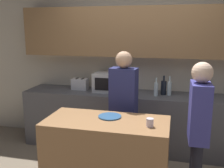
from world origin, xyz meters
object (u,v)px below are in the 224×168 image
microwave (111,82)px  bottle_1 (164,87)px  toaster (80,84)px  plate_on_island (110,116)px  bottle_0 (156,89)px  bottle_2 (169,88)px  cup_0 (150,122)px  person_center (198,125)px  person_left (123,102)px

microwave → bottle_1: (0.83, -0.02, -0.04)m
toaster → plate_on_island: (0.82, -1.24, -0.07)m
plate_on_island → bottle_0: bearing=68.9°
bottle_2 → cup_0: bottle_2 is taller
bottle_0 → person_center: 1.30m
bottle_1 → plate_on_island: (-0.53, -1.21, -0.09)m
bottle_0 → person_center: (0.52, -1.19, -0.08)m
toaster → bottle_0: size_ratio=0.94×
toaster → person_left: size_ratio=0.16×
cup_0 → person_left: size_ratio=0.05×
microwave → plate_on_island: size_ratio=2.00×
toaster → cup_0: bearing=-47.9°
toaster → person_center: 2.20m
plate_on_island → bottle_1: bearing=66.4°
cup_0 → person_left: 0.77m
bottle_2 → person_center: 1.33m
person_left → person_center: 1.05m
person_left → plate_on_island: bearing=89.6°
plate_on_island → person_center: person_center is taller
microwave → person_center: person_center is taller
bottle_0 → person_left: (-0.37, -0.63, -0.05)m
microwave → bottle_0: 0.73m
microwave → plate_on_island: (0.30, -1.24, -0.13)m
toaster → bottle_1: 1.35m
plate_on_island → cup_0: 0.50m
bottle_1 → person_left: size_ratio=0.18×
bottle_0 → plate_on_island: size_ratio=1.06×
microwave → bottle_1: bearing=-1.6°
cup_0 → person_left: person_left is taller
bottle_0 → person_center: size_ratio=0.18×
person_left → person_center: bearing=154.6°
microwave → person_left: 0.85m
bottle_2 → plate_on_island: (-0.62, -1.20, -0.09)m
bottle_0 → person_left: size_ratio=0.17×
bottle_2 → cup_0: bearing=-96.3°
person_left → cup_0: bearing=128.6°
microwave → toaster: size_ratio=2.00×
toaster → bottle_2: size_ratio=0.91×
bottle_1 → person_center: (0.41, -1.30, -0.08)m
bottle_1 → person_left: person_left is taller
cup_0 → microwave: bearing=118.1°
person_center → bottle_0: bearing=22.2°
bottle_0 → bottle_2: 0.21m
person_left → toaster: bearing=-34.1°
toaster → person_left: person_left is taller
toaster → plate_on_island: size_ratio=1.00×
person_center → person_left: bearing=56.4°
microwave → bottle_2: bearing=-2.6°
toaster → bottle_0: bearing=-6.1°
bottle_1 → bottle_2: bearing=-11.4°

